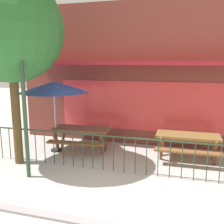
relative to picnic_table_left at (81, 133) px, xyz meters
name	(u,v)px	position (x,y,z in m)	size (l,w,h in m)	color
ground	(105,206)	(1.70, -2.89, -0.61)	(40.00, 40.00, 0.00)	#AFABA7
pub_storefront	(143,75)	(1.70, 1.51, 1.80)	(8.95, 1.29, 4.84)	#491B11
patio_fence_front	(124,148)	(1.70, -1.22, 0.05)	(7.54, 0.04, 0.97)	#2C3E27
picnic_table_left	(81,133)	(0.00, 0.00, 0.00)	(1.89, 1.48, 0.79)	brown
picnic_table_right	(188,140)	(3.27, 0.14, 0.00)	(1.81, 1.38, 0.79)	brown
patio_umbrella	(54,87)	(-0.81, -0.19, 1.46)	(2.13, 2.13, 2.25)	black
street_tree	(10,30)	(-1.35, -1.40, 3.06)	(2.80, 2.80, 5.09)	brown
street_lamp	(23,79)	(-0.55, -2.14, 1.85)	(0.28, 0.28, 3.74)	#2C482D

